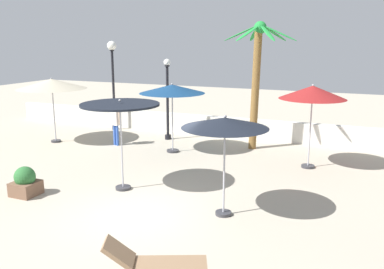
# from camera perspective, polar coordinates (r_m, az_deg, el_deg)

# --- Properties ---
(ground_plane) EXTENTS (56.00, 56.00, 0.00)m
(ground_plane) POSITION_cam_1_polar(r_m,az_deg,el_deg) (11.08, -6.51, -10.48)
(ground_plane) COLOR #B2A893
(boundary_wall) EXTENTS (25.20, 0.30, 0.90)m
(boundary_wall) POSITION_cam_1_polar(r_m,az_deg,el_deg) (18.98, 6.94, 0.85)
(boundary_wall) COLOR silver
(boundary_wall) RESTS_ON ground_plane
(patio_umbrella_0) EXTENTS (2.56, 2.56, 2.74)m
(patio_umbrella_0) POSITION_cam_1_polar(r_m,az_deg,el_deg) (16.17, -2.74, 6.17)
(patio_umbrella_0) COLOR #333338
(patio_umbrella_0) RESTS_ON ground_plane
(patio_umbrella_1) EXTENTS (2.93, 2.93, 2.80)m
(patio_umbrella_1) POSITION_cam_1_polar(r_m,az_deg,el_deg) (18.75, -18.63, 6.55)
(patio_umbrella_1) COLOR #333338
(patio_umbrella_1) RESTS_ON ground_plane
(patio_umbrella_2) EXTENTS (2.26, 2.26, 2.91)m
(patio_umbrella_2) POSITION_cam_1_polar(r_m,az_deg,el_deg) (14.65, 16.17, 5.49)
(patio_umbrella_2) COLOR #333338
(patio_umbrella_2) RESTS_ON ground_plane
(patio_umbrella_4) EXTENTS (2.28, 2.28, 2.71)m
(patio_umbrella_4) POSITION_cam_1_polar(r_m,az_deg,el_deg) (12.14, -9.80, 3.37)
(patio_umbrella_4) COLOR #333338
(patio_umbrella_4) RESTS_ON ground_plane
(patio_umbrella_5) EXTENTS (2.15, 2.15, 2.59)m
(patio_umbrella_5) POSITION_cam_1_polar(r_m,az_deg,el_deg) (10.16, 4.54, 1.44)
(patio_umbrella_5) COLOR #333338
(patio_umbrella_5) RESTS_ON ground_plane
(palm_tree_1) EXTENTS (2.97, 2.76, 5.07)m
(palm_tree_1) POSITION_cam_1_polar(r_m,az_deg,el_deg) (16.78, 8.88, 8.66)
(palm_tree_1) COLOR brown
(palm_tree_1) RESTS_ON ground_plane
(lamp_post_0) EXTENTS (0.44, 0.44, 4.31)m
(lamp_post_0) POSITION_cam_1_polar(r_m,az_deg,el_deg) (20.70, -10.79, 8.65)
(lamp_post_0) COLOR black
(lamp_post_0) RESTS_ON ground_plane
(lamp_post_1) EXTENTS (0.30, 0.30, 3.56)m
(lamp_post_1) POSITION_cam_1_polar(r_m,az_deg,el_deg) (18.40, -3.38, 5.23)
(lamp_post_1) COLOR black
(lamp_post_1) RESTS_ON ground_plane
(lounge_chair_1) EXTENTS (1.94, 1.26, 0.84)m
(lounge_chair_1) POSITION_cam_1_polar(r_m,az_deg,el_deg) (7.99, -5.03, -17.07)
(lounge_chair_1) COLOR #B7B7BC
(lounge_chair_1) RESTS_ON ground_plane
(guest_0) EXTENTS (0.55, 0.31, 1.74)m
(guest_0) POSITION_cam_1_polar(r_m,az_deg,el_deg) (17.72, -10.43, 1.87)
(guest_0) COLOR #3359B2
(guest_0) RESTS_ON ground_plane
(planter) EXTENTS (0.70, 0.70, 0.85)m
(planter) POSITION_cam_1_polar(r_m,az_deg,el_deg) (12.92, -21.84, -6.09)
(planter) COLOR brown
(planter) RESTS_ON ground_plane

